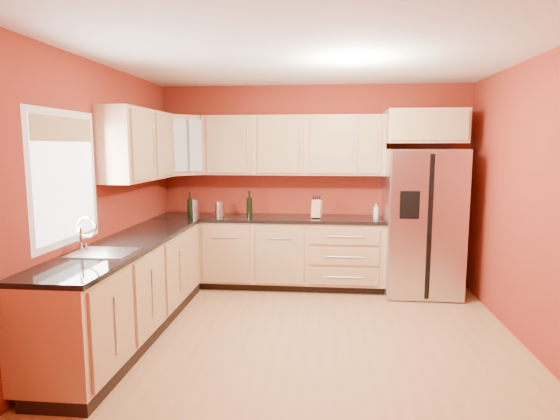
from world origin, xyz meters
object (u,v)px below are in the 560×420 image
object	(u,v)px
refrigerator	(422,222)
knife_block	(317,209)
wine_bottle_a	(249,204)
soap_dispenser	(376,211)
canister_left	(194,207)

from	to	relation	value
refrigerator	knife_block	size ratio (longest dim) A/B	7.87
wine_bottle_a	knife_block	world-z (taller)	wine_bottle_a
refrigerator	soap_dispenser	bearing A→B (deg)	173.04
refrigerator	canister_left	bearing A→B (deg)	178.44
knife_block	soap_dispenser	bearing A→B (deg)	16.02
knife_block	soap_dispenser	size ratio (longest dim) A/B	1.27
refrigerator	knife_block	distance (m)	1.30
refrigerator	soap_dispenser	size ratio (longest dim) A/B	10.01
canister_left	wine_bottle_a	distance (m)	0.73
refrigerator	soap_dispenser	distance (m)	0.57
canister_left	refrigerator	bearing A→B (deg)	-1.56
refrigerator	knife_block	bearing A→B (deg)	178.50
canister_left	wine_bottle_a	bearing A→B (deg)	-1.97
refrigerator	wine_bottle_a	bearing A→B (deg)	178.58
canister_left	knife_block	xyz separation A→B (m)	(1.59, -0.04, 0.01)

